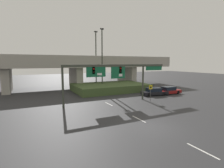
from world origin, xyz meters
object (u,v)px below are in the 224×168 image
Objects in this scene: speed_limit_sign at (150,91)px; parked_sedan_near_right at (154,92)px; highway_light_pole_near at (96,59)px; signal_gantry at (115,72)px; highway_light_pole_far at (102,58)px; parked_sedan_mid_right at (169,91)px.

speed_limit_sign reaches higher than parked_sedan_near_right.
speed_limit_sign is at bearing -126.03° from parked_sedan_near_right.
parked_sedan_near_right is at bearing -60.87° from highway_light_pole_near.
highway_light_pole_far is at bearing 75.94° from signal_gantry.
speed_limit_sign is at bearing -18.58° from signal_gantry.
highway_light_pole_near is 2.54× the size of parked_sedan_near_right.
signal_gantry is at bearing -99.73° from highway_light_pole_near.
highway_light_pole_far is 14.83m from parked_sedan_mid_right.
parked_sedan_mid_right is (9.91, -11.87, -5.99)m from highway_light_pole_near.
signal_gantry is 1.30× the size of highway_light_pole_near.
highway_light_pole_far is (-2.24, 13.26, 5.13)m from speed_limit_sign.
parked_sedan_mid_right is (12.25, 1.80, -3.88)m from signal_gantry.
speed_limit_sign reaches higher than parked_sedan_mid_right.
highway_light_pole_near reaches higher than speed_limit_sign.
highway_light_pole_near is 0.98× the size of highway_light_pole_far.
highway_light_pole_far is at bearing 99.58° from speed_limit_sign.
highway_light_pole_far is 2.60× the size of parked_sedan_near_right.
highway_light_pole_far is at bearing 133.96° from parked_sedan_mid_right.
speed_limit_sign is 0.20× the size of highway_light_pole_near.
signal_gantry reaches higher than speed_limit_sign.
highway_light_pole_far is at bearing -75.61° from highway_light_pole_near.
highway_light_pole_near is 16.58m from parked_sedan_mid_right.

